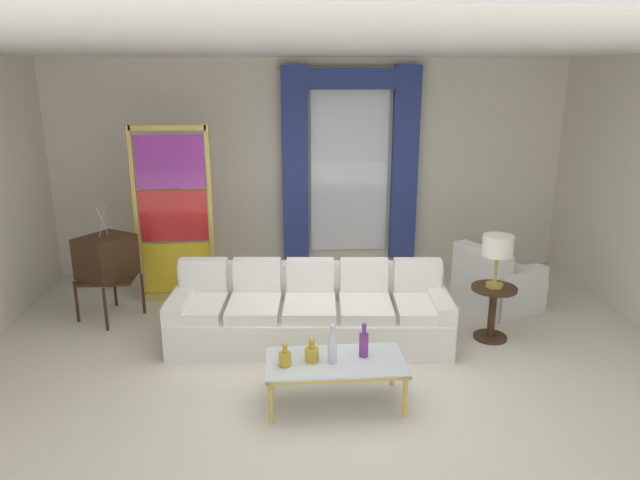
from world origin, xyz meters
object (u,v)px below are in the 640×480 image
object	(u,v)px
coffee_table	(335,364)
bottle_crystal_tall	(285,358)
bottle_blue_decanter	(312,353)
stained_glass_divider	(174,220)
armchair_white	(495,286)
couch_white_long	(310,313)
round_side_table	(492,308)
table_lamp_brass	(498,248)
bottle_amber_squat	(332,347)
bottle_ruby_flask	(364,343)
peacock_figurine	(208,293)
vintage_tv	(106,259)

from	to	relation	value
coffee_table	bottle_crystal_tall	bearing A→B (deg)	-173.37
bottle_blue_decanter	stained_glass_divider	size ratio (longest dim) A/B	0.10
coffee_table	armchair_white	bearing A→B (deg)	42.34
coffee_table	couch_white_long	bearing A→B (deg)	96.01
bottle_blue_decanter	round_side_table	size ratio (longest dim) A/B	0.36
table_lamp_brass	bottle_amber_squat	bearing A→B (deg)	-147.55
armchair_white	table_lamp_brass	xyz separation A→B (m)	(-0.35, -0.84, 0.74)
bottle_blue_decanter	bottle_ruby_flask	world-z (taller)	bottle_ruby_flask
bottle_crystal_tall	stained_glass_divider	bearing A→B (deg)	116.53
coffee_table	peacock_figurine	world-z (taller)	peacock_figurine
bottle_crystal_tall	couch_white_long	bearing A→B (deg)	77.40
bottle_blue_decanter	bottle_crystal_tall	bearing A→B (deg)	-165.19
couch_white_long	coffee_table	xyz separation A→B (m)	(0.13, -1.28, 0.07)
coffee_table	armchair_white	world-z (taller)	armchair_white
bottle_blue_decanter	bottle_amber_squat	size ratio (longest dim) A/B	0.59
couch_white_long	round_side_table	distance (m)	1.96
bottle_blue_decanter	table_lamp_brass	size ratio (longest dim) A/B	0.38
stained_glass_divider	table_lamp_brass	bearing A→B (deg)	-21.53
round_side_table	bottle_ruby_flask	bearing A→B (deg)	-145.33
couch_white_long	peacock_figurine	distance (m)	1.49
stained_glass_divider	round_side_table	world-z (taller)	stained_glass_divider
peacock_figurine	round_side_table	xyz separation A→B (m)	(3.15, -1.03, 0.14)
bottle_amber_squat	round_side_table	size ratio (longest dim) A/B	0.61
bottle_crystal_tall	bottle_ruby_flask	size ratio (longest dim) A/B	0.67
bottle_crystal_tall	round_side_table	world-z (taller)	bottle_crystal_tall
armchair_white	round_side_table	xyz separation A→B (m)	(-0.35, -0.84, 0.07)
bottle_ruby_flask	stained_glass_divider	distance (m)	3.22
armchair_white	peacock_figurine	size ratio (longest dim) A/B	1.79
coffee_table	bottle_blue_decanter	bearing A→B (deg)	176.98
coffee_table	vintage_tv	size ratio (longest dim) A/B	0.89
bottle_crystal_tall	table_lamp_brass	bearing A→B (deg)	27.95
vintage_tv	bottle_crystal_tall	bearing A→B (deg)	-46.27
bottle_amber_squat	armchair_white	bearing A→B (deg)	42.41
couch_white_long	bottle_blue_decanter	xyz separation A→B (m)	(-0.07, -1.27, 0.18)
bottle_blue_decanter	peacock_figurine	distance (m)	2.45
stained_glass_divider	table_lamp_brass	distance (m)	3.82
bottle_ruby_flask	peacock_figurine	bearing A→B (deg)	126.71
bottle_ruby_flask	armchair_white	distance (m)	2.73
armchair_white	round_side_table	bearing A→B (deg)	-112.87
bottle_amber_squat	round_side_table	xyz separation A→B (m)	(1.85, 1.18, -0.20)
vintage_tv	armchair_white	world-z (taller)	vintage_tv
bottle_blue_decanter	armchair_white	size ratio (longest dim) A/B	0.20
vintage_tv	stained_glass_divider	xyz separation A→B (m)	(0.71, 0.50, 0.33)
couch_white_long	bottle_crystal_tall	bearing A→B (deg)	-102.60
bottle_ruby_flask	armchair_white	xyz separation A→B (m)	(1.92, 1.92, -0.25)
stained_glass_divider	peacock_figurine	distance (m)	1.00
coffee_table	bottle_ruby_flask	size ratio (longest dim) A/B	3.79
coffee_table	armchair_white	xyz separation A→B (m)	(2.18, 1.98, -0.08)
bottle_ruby_flask	vintage_tv	size ratio (longest dim) A/B	0.23
coffee_table	bottle_blue_decanter	xyz separation A→B (m)	(-0.20, 0.01, 0.11)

